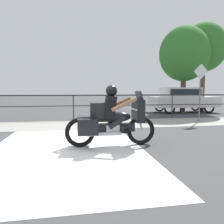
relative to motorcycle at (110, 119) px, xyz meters
name	(u,v)px	position (x,y,z in m)	size (l,w,h in m)	color
ground_plane	(73,145)	(-0.94, 0.20, -0.68)	(120.00, 120.00, 0.00)	#424244
sidewalk_band	(74,125)	(-0.94, 3.60, -0.67)	(44.00, 2.40, 0.01)	#99968E
crosswalk_band	(67,147)	(-1.09, 0.00, -0.67)	(3.60, 6.00, 0.01)	silver
fence_railing	(73,100)	(-0.94, 5.34, 0.26)	(36.00, 0.05, 1.20)	#232326
motorcycle	(110,119)	(0.00, 0.00, 0.00)	(2.30, 0.76, 1.54)	black
parked_car	(182,98)	(5.91, 7.60, 0.23)	(4.19, 1.70, 1.59)	silver
street_sign	(200,86)	(4.58, 3.48, 0.90)	(0.67, 0.06, 2.56)	slate
tree_behind_sign	(184,54)	(5.75, 7.22, 2.92)	(3.00, 3.00, 5.27)	brown
tree_behind_car	(204,48)	(7.39, 7.78, 3.46)	(2.82, 2.82, 5.72)	brown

